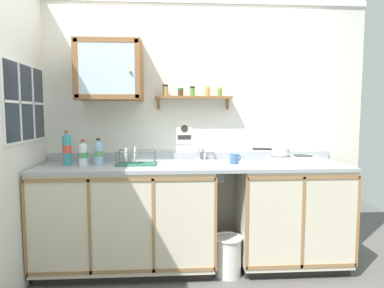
# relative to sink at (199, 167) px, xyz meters

# --- Properties ---
(back_wall) EXTENTS (3.37, 0.07, 2.52)m
(back_wall) POSITION_rel_sink_xyz_m (-0.04, 0.28, 0.34)
(back_wall) COLOR silver
(back_wall) RESTS_ON ground
(lower_cabinet_run) EXTENTS (1.55, 0.59, 0.93)m
(lower_cabinet_run) POSITION_rel_sink_xyz_m (-0.65, -0.04, -0.46)
(lower_cabinet_run) COLOR black
(lower_cabinet_run) RESTS_ON ground
(lower_cabinet_run_right) EXTENTS (0.97, 0.59, 0.93)m
(lower_cabinet_run_right) POSITION_rel_sink_xyz_m (0.85, -0.04, -0.46)
(lower_cabinet_run_right) COLOR black
(lower_cabinet_run_right) RESTS_ON ground
(countertop) EXTENTS (2.73, 0.61, 0.03)m
(countertop) POSITION_rel_sink_xyz_m (-0.04, -0.04, 0.02)
(countertop) COLOR #9EA3A8
(countertop) RESTS_ON lower_cabinet_run
(backsplash) EXTENTS (2.73, 0.02, 0.08)m
(backsplash) POSITION_rel_sink_xyz_m (-0.04, 0.24, 0.07)
(backsplash) COLOR #9EA3A8
(backsplash) RESTS_ON countertop
(sink) EXTENTS (0.49, 0.46, 0.42)m
(sink) POSITION_rel_sink_xyz_m (0.00, 0.00, 0.00)
(sink) COLOR silver
(sink) RESTS_ON countertop
(hot_plate_stove) EXTENTS (0.43, 0.28, 0.07)m
(hot_plate_stove) POSITION_rel_sink_xyz_m (0.85, -0.05, 0.07)
(hot_plate_stove) COLOR silver
(hot_plate_stove) RESTS_ON countertop
(saucepan) EXTENTS (0.32, 0.17, 0.07)m
(saucepan) POSITION_rel_sink_xyz_m (0.74, -0.03, 0.14)
(saucepan) COLOR silver
(saucepan) RESTS_ON hot_plate_stove
(bottle_water_blue_0) EXTENTS (0.08, 0.08, 0.24)m
(bottle_water_blue_0) POSITION_rel_sink_xyz_m (-0.88, -0.01, 0.14)
(bottle_water_blue_0) COLOR #8CB7E0
(bottle_water_blue_0) RESTS_ON countertop
(bottle_detergent_teal_1) EXTENTS (0.08, 0.08, 0.31)m
(bottle_detergent_teal_1) POSITION_rel_sink_xyz_m (-1.16, 0.00, 0.17)
(bottle_detergent_teal_1) COLOR teal
(bottle_detergent_teal_1) RESTS_ON countertop
(bottle_water_clear_2) EXTENTS (0.08, 0.08, 0.23)m
(bottle_water_clear_2) POSITION_rel_sink_xyz_m (-1.02, -0.02, 0.13)
(bottle_water_clear_2) COLOR silver
(bottle_water_clear_2) RESTS_ON countertop
(dish_rack) EXTENTS (0.35, 0.22, 0.16)m
(dish_rack) POSITION_rel_sink_xyz_m (-0.57, -0.01, 0.06)
(dish_rack) COLOR #26664C
(dish_rack) RESTS_ON countertop
(mug) EXTENTS (0.11, 0.08, 0.09)m
(mug) POSITION_rel_sink_xyz_m (0.33, -0.01, 0.08)
(mug) COLOR #3F6699
(mug) RESTS_ON countertop
(wall_cabinet) EXTENTS (0.58, 0.31, 0.53)m
(wall_cabinet) POSITION_rel_sink_xyz_m (-0.79, 0.11, 0.87)
(wall_cabinet) COLOR brown
(spice_shelf) EXTENTS (0.72, 0.14, 0.23)m
(spice_shelf) POSITION_rel_sink_xyz_m (-0.04, 0.18, 0.65)
(spice_shelf) COLOR brown
(warning_sign) EXTENTS (0.15, 0.01, 0.24)m
(warning_sign) POSITION_rel_sink_xyz_m (-0.12, 0.25, 0.31)
(warning_sign) COLOR silver
(window) EXTENTS (0.03, 0.75, 0.64)m
(window) POSITION_rel_sink_xyz_m (-1.42, -0.18, 0.57)
(window) COLOR #262D38
(trash_bin) EXTENTS (0.26, 0.26, 0.35)m
(trash_bin) POSITION_rel_sink_xyz_m (0.24, -0.18, -0.75)
(trash_bin) COLOR silver
(trash_bin) RESTS_ON ground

